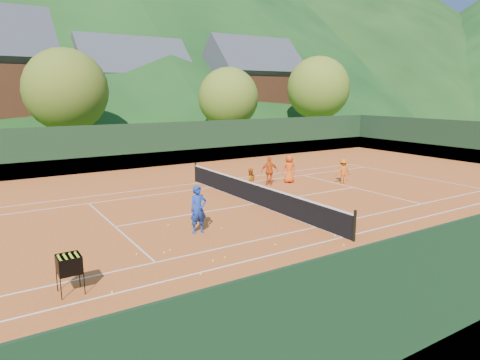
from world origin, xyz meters
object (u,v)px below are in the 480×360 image
student_c (289,169)px  ball_hopper (69,265)px  chalet_right (252,91)px  tennis_net (255,193)px  student_b (270,171)px  student_a (250,181)px  chalet_mid (133,93)px  coach (198,209)px  student_d (343,171)px

student_c → ball_hopper: student_c is taller
chalet_right → tennis_net: bearing=-123.7°
tennis_net → student_c: bearing=33.6°
student_b → ball_hopper: 14.18m
student_a → student_b: bearing=-135.2°
student_c → ball_hopper: 15.30m
ball_hopper → chalet_mid: 41.84m
ball_hopper → coach: bearing=27.3°
coach → chalet_right: bearing=54.3°
chalet_mid → student_d: bearing=-88.8°
student_a → tennis_net: 1.80m
student_b → student_c: bearing=-159.4°
chalet_mid → student_c: bearing=-93.2°
student_d → tennis_net: student_d is taller
chalet_right → student_a: bearing=-124.1°
coach → chalet_mid: chalet_mid is taller
student_a → chalet_right: (19.20, 28.40, 4.57)m
tennis_net → chalet_right: (20.00, 30.00, 4.74)m
student_b → tennis_net: size_ratio=0.13×
chalet_mid → chalet_right: bearing=-15.9°
student_c → student_d: 2.99m
tennis_net → chalet_right: size_ratio=1.01×
student_c → ball_hopper: size_ratio=1.59×
tennis_net → ball_hopper: size_ratio=12.07×
student_c → chalet_right: 31.69m
student_b → ball_hopper: size_ratio=1.58×
ball_hopper → student_c: bearing=30.2°
tennis_net → student_d: bearing=9.2°
chalet_right → coach: bearing=-126.6°
coach → student_c: bearing=32.8°
student_a → ball_hopper: student_a is taller
student_c → student_d: bearing=158.1°
student_c → student_a: bearing=34.0°
coach → ball_hopper: (-4.89, -2.52, -0.13)m
student_b → coach: bearing=59.1°
student_a → chalet_mid: bearing=-85.3°
student_c → student_d: student_c is taller
student_c → chalet_mid: (1.72, 31.15, 4.18)m
student_a → student_d: 5.92m
student_b → ball_hopper: (-11.88, -7.74, -0.04)m
ball_hopper → chalet_mid: (14.94, 38.85, 4.22)m
student_c → student_b: bearing=12.5°
tennis_net → chalet_right: bearing=56.3°
student_a → chalet_right: 34.58m
student_d → tennis_net: bearing=19.9°
tennis_net → ball_hopper: bearing=-151.5°
student_a → student_c: bearing=-146.5°
coach → chalet_right: (24.05, 32.33, 4.36)m
student_b → tennis_net: (-2.95, -2.89, -0.29)m
student_a → student_c: size_ratio=0.85×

